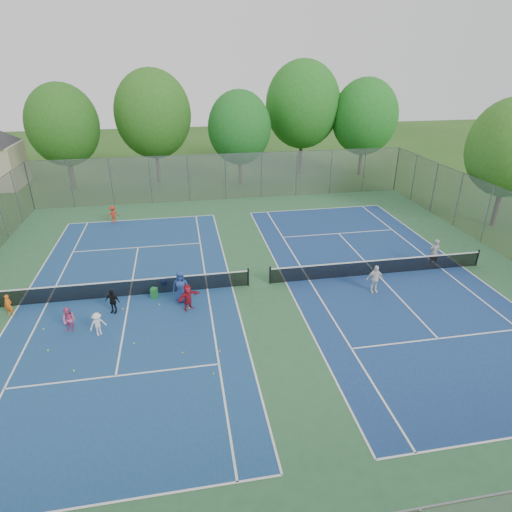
{
  "coord_description": "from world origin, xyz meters",
  "views": [
    {
      "loc": [
        -3.87,
        -20.52,
        11.53
      ],
      "look_at": [
        0.0,
        1.0,
        1.3
      ],
      "focal_mm": 30.0,
      "sensor_mm": 36.0,
      "label": 1
    }
  ],
  "objects": [
    {
      "name": "student_f",
      "position": [
        -3.96,
        -1.89,
        0.71
      ],
      "size": [
        1.31,
        1.09,
        1.41
      ],
      "primitive_type": "imported",
      "rotation": [
        0.0,
        0.0,
        0.61
      ],
      "color": "#A41727",
      "rests_on": "ground"
    },
    {
      "name": "court_left",
      "position": [
        -7.0,
        0.0,
        0.02
      ],
      "size": [
        10.97,
        23.77,
        0.01
      ],
      "primitive_type": "cube",
      "color": "navy",
      "rests_on": "court_pad"
    },
    {
      "name": "tennis_ball_5",
      "position": [
        -4.36,
        -5.43,
        0.03
      ],
      "size": [
        0.07,
        0.07,
        0.07
      ],
      "primitive_type": "sphere",
      "color": "gold",
      "rests_on": "ground"
    },
    {
      "name": "fence_north",
      "position": [
        0.0,
        16.0,
        2.0
      ],
      "size": [
        32.0,
        0.1,
        4.0
      ],
      "primitive_type": "cube",
      "color": "gray",
      "rests_on": "ground"
    },
    {
      "name": "ball_crate",
      "position": [
        -5.25,
        0.96,
        0.13
      ],
      "size": [
        0.37,
        0.37,
        0.27
      ],
      "primitive_type": "cube",
      "rotation": [
        0.0,
        0.0,
        0.2
      ],
      "color": "blue",
      "rests_on": "ground"
    },
    {
      "name": "ground",
      "position": [
        0.0,
        0.0,
        0.0
      ],
      "size": [
        120.0,
        120.0,
        0.0
      ],
      "primitive_type": "plane",
      "color": "#2A5219",
      "rests_on": "ground"
    },
    {
      "name": "tennis_ball_3",
      "position": [
        -2.77,
        -5.58,
        0.03
      ],
      "size": [
        0.07,
        0.07,
        0.07
      ],
      "primitive_type": "sphere",
      "color": "gold",
      "rests_on": "ground"
    },
    {
      "name": "tennis_ball_10",
      "position": [
        -10.06,
        -4.24,
        0.03
      ],
      "size": [
        0.07,
        0.07,
        0.07
      ],
      "primitive_type": "sphere",
      "color": "#D8E836",
      "rests_on": "ground"
    },
    {
      "name": "student_e",
      "position": [
        -4.28,
        -1.02,
        0.86
      ],
      "size": [
        0.88,
        0.61,
        1.71
      ],
      "primitive_type": "imported",
      "rotation": [
        0.0,
        0.0,
        -0.08
      ],
      "color": "navy",
      "rests_on": "ground"
    },
    {
      "name": "tennis_ball_9",
      "position": [
        -11.09,
        -2.04,
        0.03
      ],
      "size": [
        0.07,
        0.07,
        0.07
      ],
      "primitive_type": "sphere",
      "color": "#DFF238",
      "rests_on": "ground"
    },
    {
      "name": "court_pad",
      "position": [
        0.0,
        0.0,
        0.01
      ],
      "size": [
        32.0,
        32.0,
        0.01
      ],
      "primitive_type": "cube",
      "color": "#2C5D38",
      "rests_on": "ground"
    },
    {
      "name": "student_b",
      "position": [
        -9.35,
        -2.91,
        0.65
      ],
      "size": [
        0.74,
        0.65,
        1.29
      ],
      "primitive_type": "imported",
      "rotation": [
        0.0,
        0.0,
        -0.3
      ],
      "color": "#D05184",
      "rests_on": "ground"
    },
    {
      "name": "tree_nc",
      "position": [
        2.0,
        21.0,
        5.39
      ],
      "size": [
        6.0,
        6.0,
        8.85
      ],
      "color": "#443326",
      "rests_on": "ground"
    },
    {
      "name": "tree_side_e",
      "position": [
        19.0,
        6.0,
        5.74
      ],
      "size": [
        6.0,
        6.0,
        9.2
      ],
      "color": "#443326",
      "rests_on": "ground"
    },
    {
      "name": "net_left",
      "position": [
        -7.0,
        0.0,
        0.46
      ],
      "size": [
        12.87,
        0.1,
        0.91
      ],
      "primitive_type": "cube",
      "color": "black",
      "rests_on": "ground"
    },
    {
      "name": "instructor",
      "position": [
        10.74,
        0.45,
        0.87
      ],
      "size": [
        0.67,
        0.46,
        1.75
      ],
      "primitive_type": "imported",
      "rotation": [
        0.0,
        0.0,
        3.07
      ],
      "color": "gray",
      "rests_on": "ground"
    },
    {
      "name": "court_right",
      "position": [
        7.0,
        0.0,
        0.02
      ],
      "size": [
        10.97,
        23.77,
        0.01
      ],
      "primitive_type": "cube",
      "color": "navy",
      "rests_on": "court_pad"
    },
    {
      "name": "teen_court_b",
      "position": [
        5.91,
        -1.88,
        0.79
      ],
      "size": [
        0.93,
        0.41,
        1.58
      ],
      "primitive_type": "imported",
      "rotation": [
        0.0,
        0.0,
        -0.02
      ],
      "color": "white",
      "rests_on": "ground"
    },
    {
      "name": "tennis_ball_8",
      "position": [
        -7.22,
        -1.37,
        0.03
      ],
      "size": [
        0.07,
        0.07,
        0.07
      ],
      "primitive_type": "sphere",
      "color": "yellow",
      "rests_on": "ground"
    },
    {
      "name": "student_c",
      "position": [
        -8.05,
        -3.35,
        0.57
      ],
      "size": [
        0.86,
        0.72,
        1.15
      ],
      "primitive_type": "imported",
      "rotation": [
        0.0,
        0.0,
        0.49
      ],
      "color": "white",
      "rests_on": "ground"
    },
    {
      "name": "tree_nl",
      "position": [
        -6.0,
        23.0,
        6.54
      ],
      "size": [
        7.2,
        7.2,
        10.69
      ],
      "color": "#443326",
      "rests_on": "ground"
    },
    {
      "name": "tennis_ball_4",
      "position": [
        -3.93,
        -1.83,
        0.03
      ],
      "size": [
        0.07,
        0.07,
        0.07
      ],
      "primitive_type": "sphere",
      "color": "#F2F539",
      "rests_on": "ground"
    },
    {
      "name": "tennis_ball_6",
      "position": [
        -10.67,
        -2.5,
        0.03
      ],
      "size": [
        0.07,
        0.07,
        0.07
      ],
      "primitive_type": "sphere",
      "color": "#D7EB36",
      "rests_on": "ground"
    },
    {
      "name": "tree_nw",
      "position": [
        -14.0,
        22.0,
        5.89
      ],
      "size": [
        6.4,
        6.4,
        9.58
      ],
      "color": "#443326",
      "rests_on": "ground"
    },
    {
      "name": "net_right",
      "position": [
        7.0,
        0.0,
        0.46
      ],
      "size": [
        12.87,
        0.1,
        0.91
      ],
      "primitive_type": "cube",
      "color": "black",
      "rests_on": "ground"
    },
    {
      "name": "student_a",
      "position": [
        -12.57,
        -0.9,
        0.56
      ],
      "size": [
        0.48,
        0.39,
        1.13
      ],
      "primitive_type": "imported",
      "rotation": [
        0.0,
        0.0,
        -0.35
      ],
      "color": "orange",
      "rests_on": "ground"
    },
    {
      "name": "tennis_ball_1",
      "position": [
        -6.44,
        -4.38,
        0.03
      ],
      "size": [
        0.07,
        0.07,
        0.07
      ],
      "primitive_type": "sphere",
      "color": "yellow",
      "rests_on": "ground"
    },
    {
      "name": "child_far_baseline",
      "position": [
        -9.11,
        11.59,
        0.67
      ],
      "size": [
        0.98,
        0.76,
        1.34
      ],
      "primitive_type": "imported",
      "rotation": [
        0.0,
        0.0,
        3.49
      ],
      "color": "#AD2A18",
      "rests_on": "ground"
    },
    {
      "name": "tree_nr",
      "position": [
        9.0,
        24.0,
        7.04
      ],
      "size": [
        7.6,
        7.6,
        11.42
      ],
      "color": "#443326",
      "rests_on": "ground"
    },
    {
      "name": "tennis_ball_2",
      "position": [
        -3.17,
        -6.99,
        0.03
      ],
      "size": [
        0.07,
        0.07,
        0.07
      ],
      "primitive_type": "sphere",
      "color": "#B5CE30",
      "rests_on": "ground"
    },
    {
      "name": "tennis_ball_0",
      "position": [
        -5.42,
        -1.25,
        0.03
      ],
      "size": [
        0.07,
        0.07,
        0.07
      ],
      "primitive_type": "sphere",
      "color": "yellow",
      "rests_on": "ground"
    },
    {
      "name": "tree_ne",
      "position": [
        15.0,
        22.0,
        5.97
      ],
      "size": [
        6.6,
        6.6,
        9.77
      ],
      "color": "#443326",
      "rests_on": "ground"
    },
    {
      "name": "tennis_ball_7",
      "position": [
        -8.69,
        -5.82,
        0.03
      ],
      "size": [
        0.07,
        0.07,
        0.07
      ],
      "primitive_type": "sphere",
      "color": "yellow",
      "rests_on": "ground"
    },
    {
      "name": "ball_hopper",
      "position": [
        -5.68,
        -0.47,
        0.3
      ],
      "size": [
        0.39,
        0.39,
        0.59
      ],
      "primitive_type": "cube",
      "rotation": [
        0.0,
        0.0,
        -0.38
      ],
      "color": "#238034",
      "rests_on": "ground"
    },
    {
      "name": "student_d",
      "position": [
        -7.62,
        -1.52,
        0.63
      ],
      "size": [
        0.81,
        0.55,
        1.27
      ],
      "primitive_type": "imported",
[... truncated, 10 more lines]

